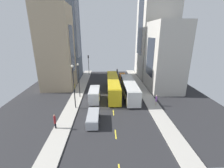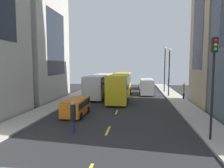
{
  "view_description": "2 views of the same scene",
  "coord_description": "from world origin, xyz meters",
  "px_view_note": "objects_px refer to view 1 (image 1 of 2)",
  "views": [
    {
      "loc": [
        1.22,
        32.56,
        13.11
      ],
      "look_at": [
        -0.07,
        1.38,
        2.7
      ],
      "focal_mm": 24.48,
      "sensor_mm": 36.0,
      "label": 1
    },
    {
      "loc": [
        2.17,
        -29.15,
        4.81
      ],
      "look_at": [
        -1.76,
        0.69,
        2.0
      ],
      "focal_mm": 31.89,
      "sensor_mm": 36.0,
      "label": 2
    }
  ],
  "objects_px": {
    "city_bus_white": "(129,87)",
    "car_silver_0": "(93,117)",
    "streetcar_yellow": "(113,85)",
    "car_orange_1": "(123,76)",
    "pedestrian_crossing_mid": "(74,87)",
    "delivery_van_white": "(94,94)",
    "pedestrian_crossing_near": "(117,72)",
    "traffic_light_near_corner": "(88,61)",
    "pedestrian_waiting_curb": "(55,121)",
    "pedestrian_walking_far": "(156,100)"
  },
  "relations": [
    {
      "from": "city_bus_white",
      "to": "traffic_light_near_corner",
      "type": "xyz_separation_m",
      "value": [
        10.54,
        -18.05,
        2.52
      ]
    },
    {
      "from": "car_orange_1",
      "to": "pedestrian_crossing_mid",
      "type": "relative_size",
      "value": 1.88
    },
    {
      "from": "car_silver_0",
      "to": "car_orange_1",
      "type": "height_order",
      "value": "car_orange_1"
    },
    {
      "from": "city_bus_white",
      "to": "car_silver_0",
      "type": "bearing_deg",
      "value": 55.37
    },
    {
      "from": "delivery_van_white",
      "to": "pedestrian_crossing_near",
      "type": "distance_m",
      "value": 20.57
    },
    {
      "from": "pedestrian_crossing_near",
      "to": "streetcar_yellow",
      "type": "bearing_deg",
      "value": -57.16
    },
    {
      "from": "delivery_van_white",
      "to": "traffic_light_near_corner",
      "type": "height_order",
      "value": "traffic_light_near_corner"
    },
    {
      "from": "pedestrian_crossing_mid",
      "to": "pedestrian_waiting_curb",
      "type": "relative_size",
      "value": 1.04
    },
    {
      "from": "car_orange_1",
      "to": "pedestrian_walking_far",
      "type": "bearing_deg",
      "value": 104.05
    },
    {
      "from": "city_bus_white",
      "to": "delivery_van_white",
      "type": "distance_m",
      "value": 7.71
    },
    {
      "from": "city_bus_white",
      "to": "pedestrian_crossing_mid",
      "type": "bearing_deg",
      "value": -11.43
    },
    {
      "from": "delivery_van_white",
      "to": "pedestrian_walking_far",
      "type": "height_order",
      "value": "delivery_van_white"
    },
    {
      "from": "pedestrian_walking_far",
      "to": "traffic_light_near_corner",
      "type": "relative_size",
      "value": 0.32
    },
    {
      "from": "streetcar_yellow",
      "to": "car_orange_1",
      "type": "xyz_separation_m",
      "value": [
        -3.39,
        -11.06,
        -1.19
      ]
    },
    {
      "from": "city_bus_white",
      "to": "pedestrian_walking_far",
      "type": "distance_m",
      "value": 6.65
    },
    {
      "from": "pedestrian_waiting_curb",
      "to": "car_orange_1",
      "type": "bearing_deg",
      "value": -104.97
    },
    {
      "from": "car_silver_0",
      "to": "pedestrian_walking_far",
      "type": "height_order",
      "value": "pedestrian_walking_far"
    },
    {
      "from": "streetcar_yellow",
      "to": "pedestrian_crossing_near",
      "type": "xyz_separation_m",
      "value": [
        -2.06,
        -15.81,
        -0.94
      ]
    },
    {
      "from": "city_bus_white",
      "to": "car_orange_1",
      "type": "distance_m",
      "value": 12.73
    },
    {
      "from": "pedestrian_crossing_mid",
      "to": "pedestrian_crossing_near",
      "type": "xyz_separation_m",
      "value": [
        -10.91,
        -14.96,
        -0.17
      ]
    },
    {
      "from": "pedestrian_waiting_curb",
      "to": "pedestrian_crossing_near",
      "type": "height_order",
      "value": "pedestrian_waiting_curb"
    },
    {
      "from": "car_orange_1",
      "to": "traffic_light_near_corner",
      "type": "relative_size",
      "value": 0.67
    },
    {
      "from": "city_bus_white",
      "to": "pedestrian_crossing_near",
      "type": "xyz_separation_m",
      "value": [
        1.37,
        -17.44,
        -0.82
      ]
    },
    {
      "from": "city_bus_white",
      "to": "streetcar_yellow",
      "type": "xyz_separation_m",
      "value": [
        3.43,
        -1.63,
        0.12
      ]
    },
    {
      "from": "streetcar_yellow",
      "to": "car_orange_1",
      "type": "bearing_deg",
      "value": -107.03
    },
    {
      "from": "car_orange_1",
      "to": "pedestrian_crossing_near",
      "type": "bearing_deg",
      "value": -74.48
    },
    {
      "from": "city_bus_white",
      "to": "delivery_van_white",
      "type": "bearing_deg",
      "value": 16.88
    },
    {
      "from": "city_bus_white",
      "to": "pedestrian_crossing_mid",
      "type": "distance_m",
      "value": 12.54
    },
    {
      "from": "delivery_van_white",
      "to": "car_orange_1",
      "type": "bearing_deg",
      "value": -116.14
    },
    {
      "from": "city_bus_white",
      "to": "pedestrian_crossing_near",
      "type": "distance_m",
      "value": 17.51
    },
    {
      "from": "pedestrian_walking_far",
      "to": "pedestrian_crossing_near",
      "type": "relative_size",
      "value": 0.92
    },
    {
      "from": "streetcar_yellow",
      "to": "delivery_van_white",
      "type": "height_order",
      "value": "streetcar_yellow"
    },
    {
      "from": "pedestrian_crossing_near",
      "to": "traffic_light_near_corner",
      "type": "xyz_separation_m",
      "value": [
        9.17,
        -0.61,
        3.34
      ]
    },
    {
      "from": "delivery_van_white",
      "to": "car_silver_0",
      "type": "xyz_separation_m",
      "value": [
        -0.31,
        7.98,
        -0.61
      ]
    },
    {
      "from": "car_silver_0",
      "to": "car_orange_1",
      "type": "relative_size",
      "value": 1.08
    },
    {
      "from": "city_bus_white",
      "to": "traffic_light_near_corner",
      "type": "distance_m",
      "value": 21.05
    },
    {
      "from": "streetcar_yellow",
      "to": "pedestrian_crossing_mid",
      "type": "bearing_deg",
      "value": -5.51
    },
    {
      "from": "city_bus_white",
      "to": "pedestrian_walking_far",
      "type": "relative_size",
      "value": 6.1
    },
    {
      "from": "delivery_van_white",
      "to": "pedestrian_waiting_curb",
      "type": "distance_m",
      "value": 10.63
    },
    {
      "from": "pedestrian_walking_far",
      "to": "pedestrian_crossing_near",
      "type": "xyz_separation_m",
      "value": [
        5.73,
        -22.4,
        -0.08
      ]
    },
    {
      "from": "pedestrian_waiting_curb",
      "to": "pedestrian_walking_far",
      "type": "xyz_separation_m",
      "value": [
        -16.69,
        -6.68,
        -0.05
      ]
    },
    {
      "from": "delivery_van_white",
      "to": "traffic_light_near_corner",
      "type": "relative_size",
      "value": 0.83
    },
    {
      "from": "car_orange_1",
      "to": "traffic_light_near_corner",
      "type": "distance_m",
      "value": 12.32
    },
    {
      "from": "car_orange_1",
      "to": "delivery_van_white",
      "type": "bearing_deg",
      "value": 63.86
    },
    {
      "from": "delivery_van_white",
      "to": "traffic_light_near_corner",
      "type": "distance_m",
      "value": 20.75
    },
    {
      "from": "pedestrian_walking_far",
      "to": "city_bus_white",
      "type": "bearing_deg",
      "value": -153.57
    },
    {
      "from": "streetcar_yellow",
      "to": "pedestrian_waiting_curb",
      "type": "distance_m",
      "value": 15.99
    },
    {
      "from": "pedestrian_crossing_mid",
      "to": "delivery_van_white",
      "type": "bearing_deg",
      "value": -124.72
    },
    {
      "from": "streetcar_yellow",
      "to": "car_silver_0",
      "type": "xyz_separation_m",
      "value": [
        3.62,
        11.85,
        -1.23
      ]
    },
    {
      "from": "city_bus_white",
      "to": "car_silver_0",
      "type": "distance_m",
      "value": 12.47
    }
  ]
}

